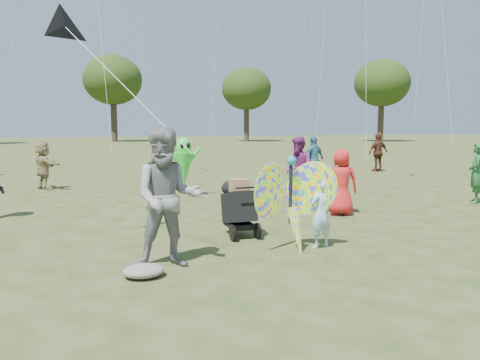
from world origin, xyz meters
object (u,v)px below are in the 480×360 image
at_px(crowd_e, 299,168).
at_px(alien_kite, 184,164).
at_px(jogging_stroller, 238,203).
at_px(crowd_h, 378,152).
at_px(crowd_j, 164,152).
at_px(butterfly_kite, 293,203).
at_px(adult_man, 167,198).
at_px(crowd_a, 341,182).
at_px(crowd_f, 476,173).
at_px(crowd_c, 314,159).
at_px(child_girl, 321,213).
at_px(crowd_d, 43,165).

xyz_separation_m(crowd_e, alien_kite, (-2.92, 1.56, 0.09)).
bearing_deg(alien_kite, jogging_stroller, -91.39).
bearing_deg(crowd_h, jogging_stroller, 38.48).
distance_m(crowd_j, jogging_stroller, 14.19).
relative_size(jogging_stroller, butterfly_kite, 0.61).
relative_size(crowd_j, butterfly_kite, 0.91).
height_order(adult_man, crowd_a, adult_man).
xyz_separation_m(crowd_a, butterfly_kite, (-2.43, -2.44, 0.03)).
height_order(crowd_f, crowd_j, crowd_j).
xyz_separation_m(crowd_a, crowd_c, (2.43, 5.79, 0.08)).
height_order(child_girl, adult_man, adult_man).
bearing_deg(jogging_stroller, butterfly_kite, -68.71).
bearing_deg(crowd_c, crowd_d, -28.73).
bearing_deg(child_girl, crowd_c, -130.40).
distance_m(crowd_e, crowd_j, 10.78).
relative_size(crowd_f, jogging_stroller, 1.49).
bearing_deg(crowd_f, jogging_stroller, -36.51).
relative_size(child_girl, crowd_f, 0.73).
xyz_separation_m(crowd_d, crowd_e, (6.86, -4.60, 0.10)).
distance_m(crowd_a, alien_kite, 4.85).
distance_m(adult_man, jogging_stroller, 2.27).
xyz_separation_m(crowd_f, butterfly_kite, (-6.73, -2.68, -0.01)).
bearing_deg(child_girl, crowd_a, -140.64).
bearing_deg(crowd_f, butterfly_kite, -25.39).
bearing_deg(crowd_c, butterfly_kite, 38.20).
relative_size(crowd_c, crowd_h, 0.99).
relative_size(crowd_a, alien_kite, 0.89).
relative_size(crowd_f, butterfly_kite, 0.91).
height_order(crowd_d, crowd_j, crowd_j).
bearing_deg(crowd_a, crowd_d, -24.87).
bearing_deg(crowd_e, jogging_stroller, -52.67).
relative_size(crowd_d, butterfly_kite, 0.88).
height_order(adult_man, jogging_stroller, adult_man).
xyz_separation_m(crowd_c, jogging_stroller, (-5.36, -6.90, -0.24)).
distance_m(adult_man, crowd_d, 9.88).
height_order(crowd_f, alien_kite, alien_kite).
xyz_separation_m(adult_man, crowd_h, (11.67, 11.02, -0.17)).
distance_m(crowd_e, butterfly_kite, 5.47).
bearing_deg(crowd_f, crowd_a, -43.86).
bearing_deg(crowd_a, crowd_e, -71.46).
distance_m(adult_man, crowd_c, 10.95).
bearing_deg(crowd_a, crowd_c, -91.59).
relative_size(child_girl, jogging_stroller, 1.09).
xyz_separation_m(crowd_f, alien_kite, (-7.11, 3.71, 0.16)).
height_order(adult_man, crowd_e, adult_man).
relative_size(crowd_c, butterfly_kite, 0.95).
bearing_deg(crowd_a, alien_kite, -33.48).
distance_m(crowd_f, alien_kite, 8.02).
distance_m(crowd_a, crowd_d, 9.72).
distance_m(jogging_stroller, alien_kite, 5.08).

